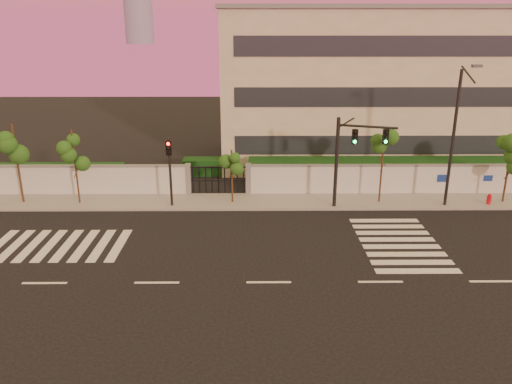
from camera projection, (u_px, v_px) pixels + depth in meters
ground at (269, 282)px, 22.27m from camera, size 120.00×120.00×0.00m
sidewalk at (264, 201)px, 32.19m from camera, size 60.00×3.00×0.15m
perimeter_wall at (265, 180)px, 33.30m from camera, size 60.00×0.36×2.20m
hedge_row at (278, 172)px, 35.98m from camera, size 41.00×4.25×1.80m
institutional_building at (370, 85)px, 41.19m from camera, size 24.40×12.40×12.25m
road_markings at (236, 247)px, 25.81m from camera, size 57.00×7.62×0.02m
street_tree_b at (15, 146)px, 30.79m from camera, size 1.60×1.27×5.20m
street_tree_c at (74, 150)px, 30.73m from camera, size 1.31×1.04×4.85m
street_tree_d at (232, 164)px, 31.12m from camera, size 1.40×1.11×3.57m
street_tree_e at (383, 152)px, 30.94m from camera, size 1.38×1.10×4.65m
street_tree_f at (511, 154)px, 31.00m from camera, size 1.56×1.24×4.44m
traffic_signal_main at (349, 152)px, 30.08m from camera, size 3.56×1.22×5.72m
traffic_signal_secondary at (170, 164)px, 30.46m from camera, size 0.34×0.34×4.43m
streetlight_east at (455, 133)px, 29.74m from camera, size 0.53×2.14×8.89m
fire_hydrant at (489, 200)px, 31.43m from camera, size 0.32×0.31×0.84m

